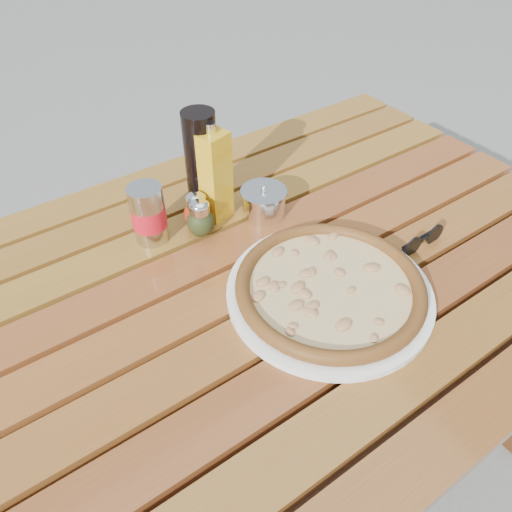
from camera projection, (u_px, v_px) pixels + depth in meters
ground at (260, 461)px, 1.42m from camera, size 60.00×60.00×0.00m
table at (262, 302)px, 0.97m from camera, size 1.40×0.90×0.75m
plate at (329, 293)px, 0.87m from camera, size 0.47×0.47×0.01m
pizza at (330, 286)px, 0.86m from camera, size 0.37×0.37×0.03m
pepper_shaker at (197, 211)px, 0.99m from camera, size 0.07×0.07×0.08m
oregano_shaker at (200, 219)px, 0.98m from camera, size 0.06×0.06×0.08m
dark_bottle at (202, 164)px, 0.99m from camera, size 0.07×0.07×0.22m
soda_can at (148, 215)px, 0.95m from camera, size 0.08×0.08×0.12m
olive_oil_cruet at (213, 175)px, 0.98m from camera, size 0.07×0.07×0.21m
parmesan_tin at (264, 202)px, 1.03m from camera, size 0.13×0.13×0.07m
sunglasses at (422, 241)px, 0.96m from camera, size 0.11×0.02×0.04m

